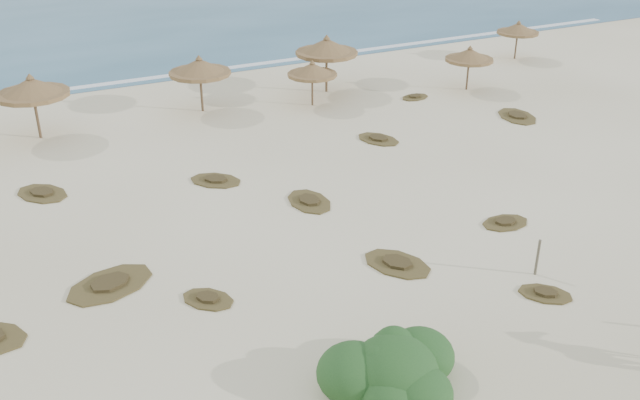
{
  "coord_description": "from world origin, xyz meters",
  "views": [
    {
      "loc": [
        -9.88,
        -14.62,
        12.06
      ],
      "look_at": [
        0.01,
        5.0,
        1.21
      ],
      "focal_mm": 40.0,
      "sensor_mm": 36.0,
      "label": 1
    }
  ],
  "objects": [
    {
      "name": "ground",
      "position": [
        0.0,
        0.0,
        0.0
      ],
      "size": [
        160.0,
        160.0,
        0.0
      ],
      "primitive_type": "plane",
      "color": "#F9EECC",
      "rests_on": "ground"
    },
    {
      "name": "foam_line",
      "position": [
        0.0,
        26.0,
        0.0
      ],
      "size": [
        70.0,
        0.6,
        0.01
      ],
      "primitive_type": "cube",
      "color": "white",
      "rests_on": "ground"
    },
    {
      "name": "palapa_2",
      "position": [
        -7.54,
        18.91,
        2.38
      ],
      "size": [
        4.06,
        4.06,
        3.07
      ],
      "rotation": [
        0.0,
        0.0,
        0.28
      ],
      "color": "brown",
      "rests_on": "ground"
    },
    {
      "name": "palapa_3",
      "position": [
        0.4,
        19.14,
        2.25
      ],
      "size": [
        3.48,
        3.48,
        2.91
      ],
      "rotation": [
        0.0,
        0.0,
        -0.13
      ],
      "color": "brown",
      "rests_on": "ground"
    },
    {
      "name": "palapa_4",
      "position": [
        5.82,
        17.41,
        1.87
      ],
      "size": [
        2.93,
        2.93,
        2.41
      ],
      "rotation": [
        0.0,
        0.0,
        0.15
      ],
      "color": "brown",
      "rests_on": "ground"
    },
    {
      "name": "palapa_5",
      "position": [
        7.55,
        19.17,
        2.45
      ],
      "size": [
        4.13,
        4.13,
        3.16
      ],
      "rotation": [
        0.0,
        0.0,
        -0.26
      ],
      "color": "brown",
      "rests_on": "ground"
    },
    {
      "name": "palapa_6",
      "position": [
        14.7,
        15.97,
        1.92
      ],
      "size": [
        3.28,
        3.28,
        2.48
      ],
      "rotation": [
        0.0,
        0.0,
        0.29
      ],
      "color": "brown",
      "rests_on": "ground"
    },
    {
      "name": "palapa_7",
      "position": [
        21.45,
        19.84,
        1.9
      ],
      "size": [
        2.81,
        2.81,
        2.45
      ],
      "rotation": [
        0.0,
        0.0,
        0.08
      ],
      "color": "brown",
      "rests_on": "ground"
    },
    {
      "name": "fence_post_far",
      "position": [
        4.79,
        -0.6,
        0.62
      ],
      "size": [
        0.1,
        0.1,
        1.24
      ],
      "primitive_type": "cylinder",
      "rotation": [
        0.0,
        0.0,
        0.18
      ],
      "color": "#6E6652",
      "rests_on": "ground"
    },
    {
      "name": "bush",
      "position": [
        -2.06,
        -3.11,
        0.54
      ],
      "size": [
        3.68,
        3.24,
        1.65
      ],
      "rotation": [
        0.0,
        0.0,
        -0.24
      ],
      "color": "#305E28",
      "rests_on": "ground"
    },
    {
      "name": "scrub_1",
      "position": [
        -7.33,
        4.79,
        0.05
      ],
      "size": [
        3.31,
        2.73,
        0.16
      ],
      "rotation": [
        0.0,
        0.0,
        0.36
      ],
      "color": "brown",
      "rests_on": "ground"
    },
    {
      "name": "scrub_2",
      "position": [
        -4.9,
        2.66,
        0.05
      ],
      "size": [
        1.89,
        1.99,
        0.16
      ],
      "rotation": [
        0.0,
        0.0,
        2.24
      ],
      "color": "brown",
      "rests_on": "ground"
    },
    {
      "name": "scrub_3",
      "position": [
        0.66,
        7.19,
        0.05
      ],
      "size": [
        1.51,
        2.29,
        0.16
      ],
      "rotation": [
        0.0,
        0.0,
        1.58
      ],
      "color": "brown",
      "rests_on": "ground"
    },
    {
      "name": "scrub_4",
      "position": [
        6.18,
        2.48,
        0.05
      ],
      "size": [
        1.84,
        1.22,
        0.16
      ],
      "rotation": [
        0.0,
        0.0,
        3.12
      ],
      "color": "brown",
      "rests_on": "ground"
    },
    {
      "name": "scrub_5",
      "position": [
        14.17,
        11.13,
        0.05
      ],
      "size": [
        2.3,
        2.95,
        0.16
      ],
      "rotation": [
        0.0,
        0.0,
        1.31
      ],
      "color": "brown",
      "rests_on": "ground"
    },
    {
      "name": "scrub_6",
      "position": [
        -8.32,
        12.5,
        0.05
      ],
      "size": [
        2.49,
        2.75,
        0.16
      ],
      "rotation": [
        0.0,
        0.0,
        2.12
      ],
      "color": "brown",
      "rests_on": "ground"
    },
    {
      "name": "scrub_7",
      "position": [
        6.33,
        11.57,
        0.05
      ],
      "size": [
        2.08,
        2.49,
        0.16
      ],
      "rotation": [
        0.0,
        0.0,
        1.96
      ],
      "color": "brown",
      "rests_on": "ground"
    },
    {
      "name": "scrub_9",
      "position": [
        1.21,
        1.84,
        0.05
      ],
      "size": [
        2.4,
        2.8,
        0.16
      ],
      "rotation": [
        0.0,
        0.0,
        2.01
      ],
      "color": "brown",
      "rests_on": "ground"
    },
    {
      "name": "scrub_10",
      "position": [
        11.3,
        16.0,
        0.05
      ],
      "size": [
        1.78,
        1.31,
        0.16
      ],
      "rotation": [
        0.0,
        0.0,
        0.16
      ],
      "color": "brown",
      "rests_on": "ground"
    },
    {
      "name": "scrub_12",
      "position": [
        4.26,
        -1.64,
        0.05
      ],
      "size": [
        1.87,
        1.89,
        0.16
      ],
      "rotation": [
        0.0,
        0.0,
        2.34
      ],
      "color": "brown",
      "rests_on": "ground"
    },
    {
      "name": "scrub_13",
      "position": [
        -1.89,
        10.61,
        0.05
      ],
      "size": [
        2.52,
        2.52,
        0.16
      ],
      "rotation": [
        0.0,
        0.0,
        2.35
      ],
      "color": "brown",
      "rests_on": "ground"
    }
  ]
}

